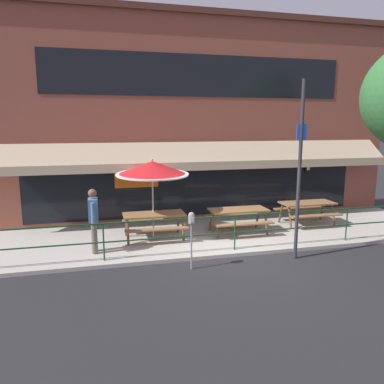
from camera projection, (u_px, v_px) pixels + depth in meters
name	position (u px, v px, depth m)	size (l,w,h in m)	color
ground_plane	(238.00, 257.00, 9.90)	(120.00, 120.00, 0.00)	#232326
patio_deck	(216.00, 234.00, 11.80)	(15.00, 4.00, 0.10)	#ADA89E
restaurant_building	(198.00, 120.00, 13.28)	(15.00, 1.60, 7.27)	brown
patio_railing	(235.00, 225.00, 10.04)	(13.84, 0.04, 0.97)	#194723
picnic_table_left	(154.00, 219.00, 11.04)	(1.80, 1.42, 0.76)	brown
picnic_table_centre	(238.00, 214.00, 11.62)	(1.80, 1.42, 0.76)	brown
picnic_table_right	(307.00, 207.00, 12.62)	(1.80, 1.42, 0.76)	brown
patio_umbrella_left	(152.00, 168.00, 10.95)	(2.14, 2.14, 2.38)	#B7B2A8
pedestrian_walking	(93.00, 217.00, 9.78)	(0.24, 0.62, 1.71)	#665B4C
parking_meter_near	(191.00, 223.00, 8.85)	(0.15, 0.16, 1.42)	gray
street_sign_pole	(299.00, 170.00, 9.38)	(0.28, 0.09, 4.54)	#2D2D33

